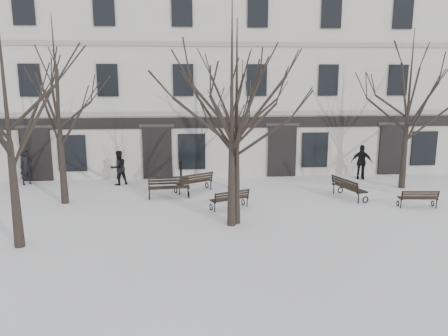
{
  "coord_description": "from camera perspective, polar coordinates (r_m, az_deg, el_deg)",
  "views": [
    {
      "loc": [
        -1.84,
        -16.09,
        5.48
      ],
      "look_at": [
        -0.22,
        3.0,
        1.55
      ],
      "focal_mm": 35.0,
      "sensor_mm": 36.0,
      "label": 1
    }
  ],
  "objects": [
    {
      "name": "bench_5",
      "position": [
        21.07,
        15.91,
        -2.43
      ],
      "size": [
        1.23,
        2.05,
        0.98
      ],
      "rotation": [
        0.0,
        0.0,
        1.86
      ],
      "color": "black",
      "rests_on": "ground"
    },
    {
      "name": "bench_4",
      "position": [
        21.53,
        -3.92,
        -1.75
      ],
      "size": [
        1.96,
        1.52,
        0.96
      ],
      "rotation": [
        0.0,
        0.0,
        3.66
      ],
      "color": "black",
      "rests_on": "ground"
    },
    {
      "name": "ground",
      "position": [
        17.1,
        1.59,
        -7.11
      ],
      "size": [
        100.0,
        100.0,
        0.0
      ],
      "primitive_type": "plane",
      "color": "white",
      "rests_on": "ground"
    },
    {
      "name": "pedestrian_a",
      "position": [
        25.28,
        -24.26,
        -1.97
      ],
      "size": [
        0.8,
        0.8,
        1.87
      ],
      "primitive_type": "imported",
      "rotation": [
        0.0,
        0.0,
        0.79
      ],
      "color": "black",
      "rests_on": "ground"
    },
    {
      "name": "tree_4",
      "position": [
        20.18,
        -21.02,
        9.74
      ],
      "size": [
        5.7,
        5.7,
        8.15
      ],
      "color": "black",
      "rests_on": "ground"
    },
    {
      "name": "tree_5",
      "position": [
        21.63,
        1.03,
        10.13
      ],
      "size": [
        5.52,
        5.52,
        7.89
      ],
      "color": "black",
      "rests_on": "ground"
    },
    {
      "name": "tree_1",
      "position": [
        15.87,
        1.03,
        10.36
      ],
      "size": [
        5.75,
        5.75,
        8.22
      ],
      "color": "black",
      "rests_on": "ground"
    },
    {
      "name": "bench_3",
      "position": [
        20.59,
        -7.22,
        -2.42
      ],
      "size": [
        1.97,
        0.85,
        0.97
      ],
      "rotation": [
        0.0,
        0.0,
        0.08
      ],
      "color": "black",
      "rests_on": "ground"
    },
    {
      "name": "tree_6",
      "position": [
        23.51,
        23.08,
        9.35
      ],
      "size": [
        5.52,
        5.52,
        7.89
      ],
      "color": "black",
      "rests_on": "ground"
    },
    {
      "name": "bench_1",
      "position": [
        18.68,
        0.79,
        -4.0
      ],
      "size": [
        1.76,
        1.22,
        0.85
      ],
      "rotation": [
        0.0,
        0.0,
        3.56
      ],
      "color": "black",
      "rests_on": "ground"
    },
    {
      "name": "pedestrian_c",
      "position": [
        25.42,
        17.41,
        -1.39
      ],
      "size": [
        1.22,
        0.85,
        1.92
      ],
      "primitive_type": "imported",
      "rotation": [
        0.0,
        0.0,
        2.76
      ],
      "color": "black",
      "rests_on": "ground"
    },
    {
      "name": "bench_2",
      "position": [
        20.63,
        24.02,
        -3.58
      ],
      "size": [
        1.65,
        0.72,
        0.81
      ],
      "rotation": [
        0.0,
        0.0,
        3.06
      ],
      "color": "black",
      "rests_on": "ground"
    },
    {
      "name": "bollard_a",
      "position": [
        23.84,
        -5.66,
        -0.26
      ],
      "size": [
        0.15,
        0.15,
        1.13
      ],
      "color": "black",
      "rests_on": "ground"
    },
    {
      "name": "pedestrian_b",
      "position": [
        23.64,
        -13.49,
        -2.13
      ],
      "size": [
        1.11,
        1.04,
        1.82
      ],
      "primitive_type": "imported",
      "rotation": [
        0.0,
        0.0,
        3.67
      ],
      "color": "black",
      "rests_on": "ground"
    },
    {
      "name": "building",
      "position": [
        29.11,
        -1.26,
        11.66
      ],
      "size": [
        40.4,
        10.2,
        11.4
      ],
      "color": "beige",
      "rests_on": "ground"
    },
    {
      "name": "bollard_b",
      "position": [
        25.67,
        17.62,
        -0.07
      ],
      "size": [
        0.13,
        0.13,
        0.99
      ],
      "color": "black",
      "rests_on": "ground"
    },
    {
      "name": "tree_0",
      "position": [
        15.29,
        -26.8,
        9.61
      ],
      "size": [
        5.91,
        5.91,
        8.44
      ],
      "color": "black",
      "rests_on": "ground"
    },
    {
      "name": "tree_2",
      "position": [
        16.14,
        1.67,
        9.0
      ],
      "size": [
        5.32,
        5.32,
        7.6
      ],
      "color": "black",
      "rests_on": "ground"
    }
  ]
}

